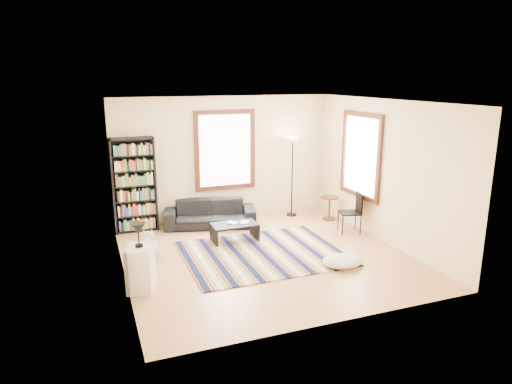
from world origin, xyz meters
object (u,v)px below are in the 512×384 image
object	(u,v)px
coffee_table	(235,232)
floor_cushion	(343,261)
white_cabinet	(141,268)
dog	(149,244)
floor_lamp	(292,177)
bookshelf	(134,185)
sofa	(210,214)
side_table	(329,208)
folding_chair	(350,213)

from	to	relation	value
coffee_table	floor_cushion	distance (m)	2.30
floor_cushion	white_cabinet	distance (m)	3.41
coffee_table	dog	size ratio (longest dim) A/B	1.51
floor_cushion	floor_lamp	world-z (taller)	floor_lamp
floor_cushion	white_cabinet	bearing A→B (deg)	174.61
floor_cushion	bookshelf	bearing A→B (deg)	134.34
floor_cushion	floor_lamp	distance (m)	3.18
sofa	coffee_table	xyz separation A→B (m)	(0.21, -1.09, -0.11)
bookshelf	side_table	world-z (taller)	bookshelf
side_table	folding_chair	distance (m)	0.95
sofa	floor_lamp	xyz separation A→B (m)	(2.02, 0.10, 0.64)
white_cabinet	dog	size ratio (longest dim) A/B	1.17
bookshelf	coffee_table	size ratio (longest dim) A/B	2.22
bookshelf	floor_lamp	distance (m)	3.58
side_table	coffee_table	bearing A→B (deg)	-166.65
floor_cushion	white_cabinet	size ratio (longest dim) A/B	1.07
white_cabinet	sofa	bearing A→B (deg)	72.50
floor_lamp	dog	size ratio (longest dim) A/B	3.12
dog	coffee_table	bearing A→B (deg)	21.07
bookshelf	floor_lamp	world-z (taller)	bookshelf
folding_chair	white_cabinet	xyz separation A→B (m)	(-4.45, -1.18, -0.08)
sofa	side_table	distance (m)	2.74
floor_lamp	side_table	bearing A→B (deg)	-41.68
side_table	folding_chair	xyz separation A→B (m)	(-0.05, -0.93, 0.16)
floor_lamp	white_cabinet	size ratio (longest dim) A/B	2.66
side_table	floor_cushion	bearing A→B (deg)	-114.51
coffee_table	white_cabinet	size ratio (longest dim) A/B	1.29
floor_cushion	dog	world-z (taller)	dog
bookshelf	dog	size ratio (longest dim) A/B	3.35
sofa	bookshelf	world-z (taller)	bookshelf
floor_lamp	folding_chair	bearing A→B (deg)	-67.83
bookshelf	dog	distance (m)	1.85
coffee_table	floor_cushion	xyz separation A→B (m)	(1.37, -1.85, -0.09)
side_table	white_cabinet	distance (m)	4.97
coffee_table	white_cabinet	bearing A→B (deg)	-142.83
folding_chair	dog	distance (m)	4.17
floor_cushion	side_table	size ratio (longest dim) A/B	1.38
floor_cushion	folding_chair	world-z (taller)	folding_chair
floor_cushion	white_cabinet	world-z (taller)	white_cabinet
sofa	white_cabinet	world-z (taller)	white_cabinet
coffee_table	folding_chair	xyz separation A→B (m)	(2.44, -0.34, 0.25)
sofa	folding_chair	distance (m)	3.01
floor_cushion	side_table	bearing A→B (deg)	65.49
side_table	white_cabinet	xyz separation A→B (m)	(-4.50, -2.12, 0.08)
floor_lamp	floor_cushion	bearing A→B (deg)	-98.16
bookshelf	side_table	distance (m)	4.38
sofa	side_table	world-z (taller)	sofa
white_cabinet	dog	world-z (taller)	white_cabinet
sofa	floor_cushion	xyz separation A→B (m)	(1.59, -2.94, -0.19)
floor_lamp	white_cabinet	distance (m)	4.73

